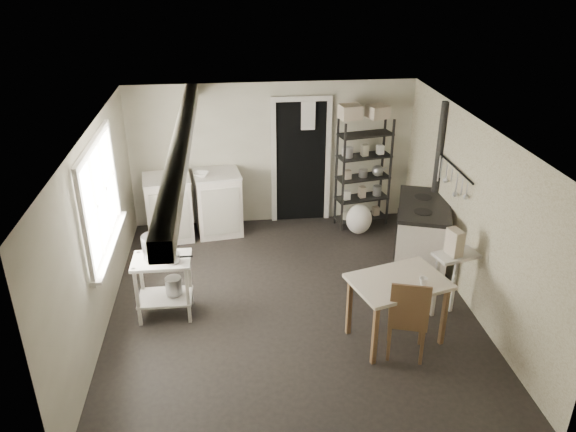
{
  "coord_description": "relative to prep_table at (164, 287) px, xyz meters",
  "views": [
    {
      "loc": [
        -0.69,
        -5.97,
        4.1
      ],
      "look_at": [
        0.0,
        0.3,
        1.1
      ],
      "focal_mm": 35.0,
      "sensor_mm": 36.0,
      "label": 1
    }
  ],
  "objects": [
    {
      "name": "table_cup",
      "position": [
        2.9,
        -0.89,
        0.4
      ],
      "size": [
        0.1,
        0.1,
        0.08
      ],
      "primitive_type": "imported",
      "rotation": [
        0.0,
        0.0,
        0.07
      ],
      "color": "white",
      "rests_on": "work_table"
    },
    {
      "name": "flour_sack",
      "position": [
        2.86,
        1.91,
        -0.16
      ],
      "size": [
        0.45,
        0.4,
        0.49
      ],
      "primitive_type": "ellipsoid",
      "rotation": [
        0.0,
        0.0,
        -0.13
      ],
      "color": "silver",
      "rests_on": "ground"
    },
    {
      "name": "wallpaper_panel",
      "position": [
        3.79,
        0.06,
        0.75
      ],
      "size": [
        0.01,
        5.0,
        2.3
      ],
      "primitive_type": null,
      "color": "beige",
      "rests_on": "wall_right"
    },
    {
      "name": "saucepan",
      "position": [
        0.14,
        -0.09,
        0.45
      ],
      "size": [
        0.22,
        0.22,
        0.1
      ],
      "primitive_type": "cylinder",
      "rotation": [
        0.0,
        0.0,
        -0.3
      ],
      "color": "#A8A8AA",
      "rests_on": "prep_table"
    },
    {
      "name": "shelf_jar",
      "position": [
        2.65,
        2.27,
        0.96
      ],
      "size": [
        0.08,
        0.08,
        0.18
      ],
      "primitive_type": "imported",
      "rotation": [
        0.0,
        0.0,
        0.05
      ],
      "color": "white",
      "rests_on": "shelf_rack"
    },
    {
      "name": "wall_right",
      "position": [
        3.8,
        0.06,
        0.75
      ],
      "size": [
        0.02,
        5.0,
        2.3
      ],
      "primitive_type": "cube",
      "color": "#B9B49E",
      "rests_on": "ground"
    },
    {
      "name": "bucket",
      "position": [
        0.11,
        0.03,
        -0.02
      ],
      "size": [
        0.22,
        0.22,
        0.22
      ],
      "primitive_type": "cylinder",
      "rotation": [
        0.0,
        0.0,
        -0.12
      ],
      "color": "#A8A8AA",
      "rests_on": "prep_table"
    },
    {
      "name": "storage_box_a",
      "position": [
        2.72,
        2.28,
        1.61
      ],
      "size": [
        0.35,
        0.32,
        0.21
      ],
      "primitive_type": "cube",
      "rotation": [
        0.0,
        0.0,
        0.18
      ],
      "color": "beige",
      "rests_on": "shelf_rack"
    },
    {
      "name": "wall_left",
      "position": [
        -0.7,
        0.06,
        0.75
      ],
      "size": [
        0.02,
        5.0,
        2.3
      ],
      "primitive_type": "cube",
      "color": "#B9B49E",
      "rests_on": "ground"
    },
    {
      "name": "mixing_bowl",
      "position": [
        0.43,
        2.1,
        0.56
      ],
      "size": [
        0.36,
        0.36,
        0.07
      ],
      "primitive_type": "imported",
      "rotation": [
        0.0,
        0.0,
        -0.24
      ],
      "color": "white",
      "rests_on": "base_cabinets"
    },
    {
      "name": "side_ledge",
      "position": [
        3.5,
        -0.33,
        0.03
      ],
      "size": [
        0.59,
        0.41,
        0.82
      ],
      "primitive_type": null,
      "rotation": [
        0.0,
        0.0,
        0.25
      ],
      "color": "beige",
      "rests_on": "ground"
    },
    {
      "name": "stove",
      "position": [
        3.47,
        0.79,
        0.04
      ],
      "size": [
        1.05,
        1.39,
        0.97
      ],
      "primitive_type": null,
      "rotation": [
        0.0,
        0.0,
        -0.33
      ],
      "color": "beige",
      "rests_on": "ground"
    },
    {
      "name": "stockpot",
      "position": [
        -0.08,
        0.04,
        0.54
      ],
      "size": [
        0.32,
        0.32,
        0.28
      ],
      "primitive_type": "cylinder",
      "rotation": [
        0.0,
        0.0,
        -0.29
      ],
      "color": "#A8A8AA",
      "rests_on": "prep_table"
    },
    {
      "name": "counter_cup",
      "position": [
        -0.02,
        2.05,
        0.57
      ],
      "size": [
        0.16,
        0.16,
        0.1
      ],
      "primitive_type": "imported",
      "rotation": [
        0.0,
        0.0,
        -0.35
      ],
      "color": "white",
      "rests_on": "base_cabinets"
    },
    {
      "name": "utensil_rail",
      "position": [
        3.74,
        0.66,
        1.15
      ],
      "size": [
        0.06,
        1.2,
        0.44
      ],
      "primitive_type": null,
      "color": "#A8A8AA",
      "rests_on": "wall_right"
    },
    {
      "name": "stovepipe",
      "position": [
        3.76,
        1.19,
        1.19
      ],
      "size": [
        0.12,
        0.12,
        1.34
      ],
      "primitive_type": null,
      "rotation": [
        0.0,
        0.0,
        -0.15
      ],
      "color": "black",
      "rests_on": "stove"
    },
    {
      "name": "prep_table",
      "position": [
        0.0,
        0.0,
        0.0
      ],
      "size": [
        0.69,
        0.5,
        0.79
      ],
      "primitive_type": null,
      "rotation": [
        0.0,
        0.0,
        -0.01
      ],
      "color": "beige",
      "rests_on": "ground"
    },
    {
      "name": "storage_box_b",
      "position": [
        3.15,
        2.3,
        1.59
      ],
      "size": [
        0.36,
        0.35,
        0.19
      ],
      "primitive_type": "cube",
      "rotation": [
        0.0,
        0.0,
        0.31
      ],
      "color": "beige",
      "rests_on": "shelf_rack"
    },
    {
      "name": "work_table",
      "position": [
        2.67,
        -0.78,
        -0.02
      ],
      "size": [
        1.2,
        0.99,
        0.79
      ],
      "primitive_type": null,
      "rotation": [
        0.0,
        0.0,
        0.28
      ],
      "color": "beige",
      "rests_on": "ground"
    },
    {
      "name": "oats_box",
      "position": [
        3.46,
        -0.33,
        0.61
      ],
      "size": [
        0.18,
        0.24,
        0.32
      ],
      "primitive_type": "cube",
      "rotation": [
        0.0,
        0.0,
        0.25
      ],
      "color": "beige",
      "rests_on": "side_ledge"
    },
    {
      "name": "ceiling",
      "position": [
        1.55,
        0.06,
        1.9
      ],
      "size": [
        5.0,
        5.0,
        0.0
      ],
      "primitive_type": "plane",
      "rotation": [
        3.14,
        0.0,
        0.0
      ],
      "color": "silver",
      "rests_on": "wall_back"
    },
    {
      "name": "base_cabinets",
      "position": [
        0.27,
        2.16,
        0.06
      ],
      "size": [
        1.6,
        0.85,
        1.0
      ],
      "primitive_type": null,
      "rotation": [
        0.0,
        0.0,
        0.13
      ],
      "color": "beige",
      "rests_on": "ground"
    },
    {
      "name": "wall_back",
      "position": [
        1.55,
        2.56,
        0.75
      ],
      "size": [
        4.5,
        0.02,
        2.3
      ],
      "primitive_type": "cube",
      "color": "#B9B49E",
      "rests_on": "ground"
    },
    {
      "name": "chair",
      "position": [
        2.71,
        -1.03,
        0.08
      ],
      "size": [
        0.52,
        0.54,
        1.0
      ],
      "primitive_type": null,
      "rotation": [
        0.0,
        0.0,
        -0.3
      ],
      "color": "brown",
      "rests_on": "ground"
    },
    {
      "name": "window",
      "position": [
        -0.67,
        0.26,
        1.1
      ],
      "size": [
        0.12,
        1.76,
        1.28
      ],
      "primitive_type": null,
      "color": "beige",
      "rests_on": "wall_left"
    },
    {
      "name": "wall_front",
      "position": [
        1.55,
        -2.44,
        0.75
      ],
      "size": [
        4.5,
        0.02,
        2.3
      ],
      "primitive_type": "cube",
      "color": "#B9B49E",
      "rests_on": "ground"
    },
    {
      "name": "shelf_rack",
      "position": [
        2.96,
        2.24,
        0.55
      ],
      "size": [
        0.89,
        0.48,
        1.77
      ],
      "primitive_type": null,
      "rotation": [
        0.0,
        0.0,
        0.2
      ],
      "color": "black",
      "rests_on": "ground"
    },
    {
      "name": "floor",
      "position": [
        1.55,
        0.06,
        -0.4
      ],
      "size": [
        5.0,
        5.0,
        0.0
      ],
      "primitive_type": "plane",
      "color": "black",
      "rests_on": "ground"
    },
    {
      "name": "doorway",
      "position": [
        2.0,
        2.53,
        0.6
      ],
      "size": [
        0.96,
        0.1,
        2.08
      ],
      "primitive_type": null,
      "color": "beige",
      "rests_on": "ground"
    },
    {
      "name": "ceiling_beam",
      "position": [
        0.35,
        0.06,
        1.8
      ],
      "size": [
        0.18,
        5.0,
        0.18
      ],
      "primitive_type": null,
      "color": "beige",
      "rests_on": "ceiling"
    },
    {
      "name": "floor_crock",
      "position": [
        3.22,
        -0.1,
        -0.33
      ],
      "size": [
        0.16,
        0.16,
        0.17
      ],
      "primitive_type": "cylinder",
      "rotation": [
        0.0,
        0.0,
        -0.21
      ],
      "color": "white",
      "rests_on": "ground"
    }
  ]
}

